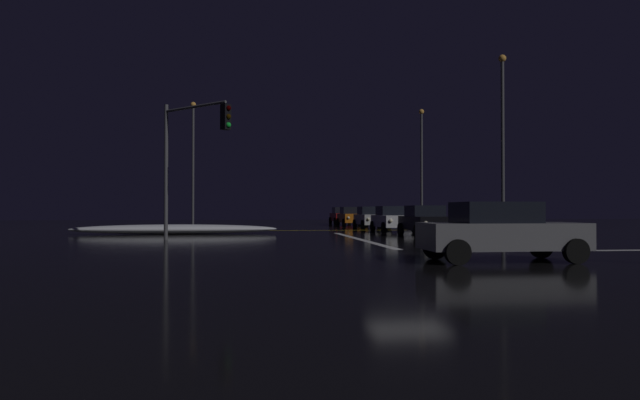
{
  "coord_description": "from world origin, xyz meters",
  "views": [
    {
      "loc": [
        -5.11,
        -18.6,
        1.38
      ],
      "look_at": [
        -1.38,
        11.94,
        1.86
      ],
      "focal_mm": 33.41,
      "sensor_mm": 36.0,
      "label": 1
    }
  ],
  "objects_px": {
    "streetlamp_left_far": "(193,155)",
    "streetlamp_right_near": "(503,131)",
    "sedan_black": "(426,221)",
    "sedan_silver": "(371,217)",
    "streetlamp_right_far": "(422,159)",
    "traffic_signal_nw": "(191,144)",
    "sedan_red": "(342,216)",
    "sedan_orange": "(352,216)",
    "sedan_gray_crossing": "(501,231)",
    "sedan_white": "(393,219)"
  },
  "relations": [
    {
      "from": "streetlamp_right_far",
      "to": "sedan_silver",
      "type": "bearing_deg",
      "value": -128.34
    },
    {
      "from": "sedan_orange",
      "to": "streetlamp_left_far",
      "type": "bearing_deg",
      "value": 175.78
    },
    {
      "from": "sedan_orange",
      "to": "streetlamp_left_far",
      "type": "relative_size",
      "value": 0.43
    },
    {
      "from": "sedan_white",
      "to": "streetlamp_right_far",
      "type": "xyz_separation_m",
      "value": [
        5.85,
        13.48,
        4.81
      ]
    },
    {
      "from": "sedan_red",
      "to": "sedan_gray_crossing",
      "type": "relative_size",
      "value": 1.0
    },
    {
      "from": "traffic_signal_nw",
      "to": "sedan_gray_crossing",
      "type": "bearing_deg",
      "value": -50.75
    },
    {
      "from": "sedan_silver",
      "to": "streetlamp_left_far",
      "type": "bearing_deg",
      "value": 150.17
    },
    {
      "from": "sedan_black",
      "to": "streetlamp_right_far",
      "type": "relative_size",
      "value": 0.44
    },
    {
      "from": "sedan_orange",
      "to": "streetlamp_right_near",
      "type": "bearing_deg",
      "value": -67.85
    },
    {
      "from": "sedan_orange",
      "to": "streetlamp_left_far",
      "type": "distance_m",
      "value": 13.7
    },
    {
      "from": "sedan_silver",
      "to": "sedan_orange",
      "type": "relative_size",
      "value": 1.0
    },
    {
      "from": "sedan_silver",
      "to": "streetlamp_right_far",
      "type": "bearing_deg",
      "value": 51.66
    },
    {
      "from": "sedan_white",
      "to": "sedan_silver",
      "type": "distance_m",
      "value": 6.03
    },
    {
      "from": "sedan_orange",
      "to": "streetlamp_right_far",
      "type": "bearing_deg",
      "value": 8.74
    },
    {
      "from": "sedan_gray_crossing",
      "to": "traffic_signal_nw",
      "type": "distance_m",
      "value": 14.76
    },
    {
      "from": "sedan_orange",
      "to": "sedan_red",
      "type": "relative_size",
      "value": 1.0
    },
    {
      "from": "sedan_gray_crossing",
      "to": "streetlamp_left_far",
      "type": "xyz_separation_m",
      "value": [
        -10.98,
        33.52,
        4.91
      ]
    },
    {
      "from": "sedan_black",
      "to": "sedan_silver",
      "type": "bearing_deg",
      "value": 91.61
    },
    {
      "from": "sedan_black",
      "to": "streetlamp_right_far",
      "type": "bearing_deg",
      "value": 73.85
    },
    {
      "from": "sedan_black",
      "to": "sedan_silver",
      "type": "distance_m",
      "value": 11.76
    },
    {
      "from": "sedan_white",
      "to": "sedan_silver",
      "type": "bearing_deg",
      "value": 90.36
    },
    {
      "from": "sedan_black",
      "to": "sedan_gray_crossing",
      "type": "xyz_separation_m",
      "value": [
        -2.34,
        -14.32,
        0.0
      ]
    },
    {
      "from": "sedan_orange",
      "to": "sedan_red",
      "type": "xyz_separation_m",
      "value": [
        0.18,
        5.9,
        0.0
      ]
    },
    {
      "from": "sedan_white",
      "to": "sedan_orange",
      "type": "relative_size",
      "value": 1.0
    },
    {
      "from": "traffic_signal_nw",
      "to": "streetlamp_right_far",
      "type": "xyz_separation_m",
      "value": [
        17.0,
        22.39,
        1.42
      ]
    },
    {
      "from": "sedan_silver",
      "to": "streetlamp_right_near",
      "type": "distance_m",
      "value": 11.54
    },
    {
      "from": "streetlamp_right_far",
      "to": "streetlamp_right_near",
      "type": "height_order",
      "value": "streetlamp_right_near"
    },
    {
      "from": "sedan_gray_crossing",
      "to": "sedan_black",
      "type": "bearing_deg",
      "value": 80.7
    },
    {
      "from": "sedan_orange",
      "to": "sedan_silver",
      "type": "bearing_deg",
      "value": -87.9
    },
    {
      "from": "sedan_black",
      "to": "sedan_red",
      "type": "height_order",
      "value": "same"
    },
    {
      "from": "sedan_gray_crossing",
      "to": "traffic_signal_nw",
      "type": "xyz_separation_m",
      "value": [
        -9.09,
        11.13,
        3.39
      ]
    },
    {
      "from": "sedan_silver",
      "to": "traffic_signal_nw",
      "type": "bearing_deg",
      "value": -126.62
    },
    {
      "from": "sedan_black",
      "to": "streetlamp_left_far",
      "type": "bearing_deg",
      "value": 124.76
    },
    {
      "from": "sedan_white",
      "to": "sedan_gray_crossing",
      "type": "bearing_deg",
      "value": -95.84
    },
    {
      "from": "sedan_orange",
      "to": "sedan_red",
      "type": "distance_m",
      "value": 5.9
    },
    {
      "from": "sedan_red",
      "to": "streetlamp_right_far",
      "type": "bearing_deg",
      "value": -39.81
    },
    {
      "from": "sedan_red",
      "to": "traffic_signal_nw",
      "type": "relative_size",
      "value": 0.71
    },
    {
      "from": "sedan_white",
      "to": "sedan_red",
      "type": "distance_m",
      "value": 18.44
    },
    {
      "from": "sedan_black",
      "to": "sedan_silver",
      "type": "xyz_separation_m",
      "value": [
        -0.33,
        11.75,
        0.0
      ]
    },
    {
      "from": "traffic_signal_nw",
      "to": "streetlamp_right_near",
      "type": "distance_m",
      "value": 18.23
    },
    {
      "from": "streetlamp_left_far",
      "to": "streetlamp_right_near",
      "type": "height_order",
      "value": "streetlamp_right_near"
    },
    {
      "from": "sedan_orange",
      "to": "traffic_signal_nw",
      "type": "bearing_deg",
      "value": -116.87
    },
    {
      "from": "sedan_silver",
      "to": "streetlamp_right_far",
      "type": "xyz_separation_m",
      "value": [
        5.89,
        7.45,
        4.81
      ]
    },
    {
      "from": "sedan_black",
      "to": "sedan_red",
      "type": "relative_size",
      "value": 1.0
    },
    {
      "from": "sedan_red",
      "to": "sedan_gray_crossing",
      "type": "distance_m",
      "value": 38.52
    },
    {
      "from": "sedan_black",
      "to": "streetlamp_right_near",
      "type": "distance_m",
      "value": 8.16
    },
    {
      "from": "sedan_white",
      "to": "streetlamp_right_near",
      "type": "bearing_deg",
      "value": -23.29
    },
    {
      "from": "traffic_signal_nw",
      "to": "sedan_white",
      "type": "bearing_deg",
      "value": 38.65
    },
    {
      "from": "sedan_orange",
      "to": "streetlamp_right_far",
      "type": "xyz_separation_m",
      "value": [
        6.13,
        0.94,
        4.81
      ]
    },
    {
      "from": "sedan_black",
      "to": "traffic_signal_nw",
      "type": "relative_size",
      "value": 0.71
    }
  ]
}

